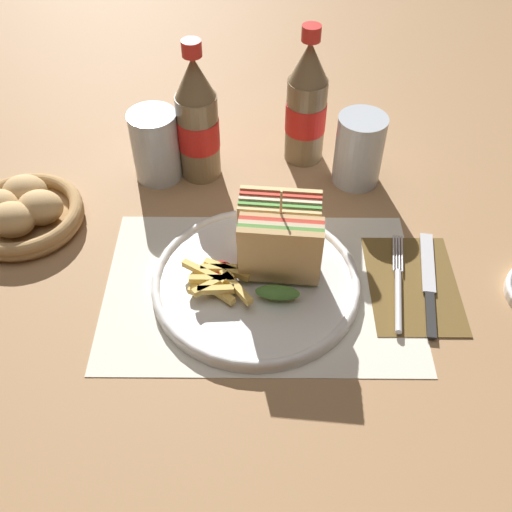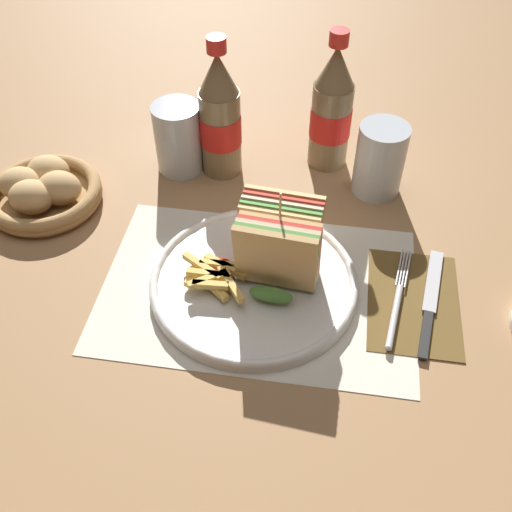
{
  "view_description": "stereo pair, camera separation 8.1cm",
  "coord_description": "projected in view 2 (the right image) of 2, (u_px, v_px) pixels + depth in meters",
  "views": [
    {
      "loc": [
        0.02,
        -0.52,
        0.62
      ],
      "look_at": [
        0.02,
        0.04,
        0.04
      ],
      "focal_mm": 42.0,
      "sensor_mm": 36.0,
      "label": 1
    },
    {
      "loc": [
        0.1,
        -0.52,
        0.62
      ],
      "look_at": [
        0.02,
        0.04,
        0.04
      ],
      "focal_mm": 42.0,
      "sensor_mm": 36.0,
      "label": 2
    }
  ],
  "objects": [
    {
      "name": "placemat",
      "position": [
        258.0,
        288.0,
        0.82
      ],
      "size": [
        0.43,
        0.29,
        0.0
      ],
      "color": "silver",
      "rests_on": "ground_plane"
    },
    {
      "name": "fork",
      "position": [
        396.0,
        306.0,
        0.79
      ],
      "size": [
        0.04,
        0.18,
        0.01
      ],
      "rotation": [
        0.0,
        0.0,
        -0.15
      ],
      "color": "silver",
      "rests_on": "napkin"
    },
    {
      "name": "club_sandwich",
      "position": [
        279.0,
        246.0,
        0.78
      ],
      "size": [
        0.11,
        0.11,
        0.14
      ],
      "color": "tan",
      "rests_on": "plate_main"
    },
    {
      "name": "glass_near",
      "position": [
        380.0,
        160.0,
        0.93
      ],
      "size": [
        0.08,
        0.08,
        0.12
      ],
      "color": "silver",
      "rests_on": "ground_plane"
    },
    {
      "name": "plate_main",
      "position": [
        254.0,
        282.0,
        0.82
      ],
      "size": [
        0.28,
        0.28,
        0.02
      ],
      "color": "white",
      "rests_on": "ground_plane"
    },
    {
      "name": "ground_plane",
      "position": [
        237.0,
        294.0,
        0.81
      ],
      "size": [
        4.0,
        4.0,
        0.0
      ],
      "primitive_type": "plane",
      "color": "#9E754C"
    },
    {
      "name": "coke_bottle_near",
      "position": [
        220.0,
        118.0,
        0.93
      ],
      "size": [
        0.07,
        0.07,
        0.23
      ],
      "color": "#7A6647",
      "rests_on": "ground_plane"
    },
    {
      "name": "napkin",
      "position": [
        413.0,
        301.0,
        0.8
      ],
      "size": [
        0.12,
        0.18,
        0.0
      ],
      "color": "brown",
      "rests_on": "ground_plane"
    },
    {
      "name": "coke_bottle_far",
      "position": [
        332.0,
        110.0,
        0.95
      ],
      "size": [
        0.07,
        0.07,
        0.23
      ],
      "color": "#7A6647",
      "rests_on": "ground_plane"
    },
    {
      "name": "fries_pile",
      "position": [
        213.0,
        275.0,
        0.8
      ],
      "size": [
        0.1,
        0.09,
        0.02
      ],
      "color": "#E0B756",
      "rests_on": "plate_main"
    },
    {
      "name": "bread_basket",
      "position": [
        43.0,
        192.0,
        0.93
      ],
      "size": [
        0.18,
        0.18,
        0.06
      ],
      "color": "#AD8451",
      "rests_on": "ground_plane"
    },
    {
      "name": "glass_far",
      "position": [
        179.0,
        142.0,
        0.97
      ],
      "size": [
        0.08,
        0.08,
        0.12
      ],
      "color": "silver",
      "rests_on": "ground_plane"
    },
    {
      "name": "ketchup_blob",
      "position": [
        219.0,
        266.0,
        0.81
      ],
      "size": [
        0.04,
        0.03,
        0.01
      ],
      "color": "maroon",
      "rests_on": "plate_main"
    },
    {
      "name": "knife",
      "position": [
        430.0,
        302.0,
        0.8
      ],
      "size": [
        0.04,
        0.19,
        0.0
      ],
      "rotation": [
        0.0,
        0.0,
        -0.15
      ],
      "color": "black",
      "rests_on": "napkin"
    }
  ]
}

